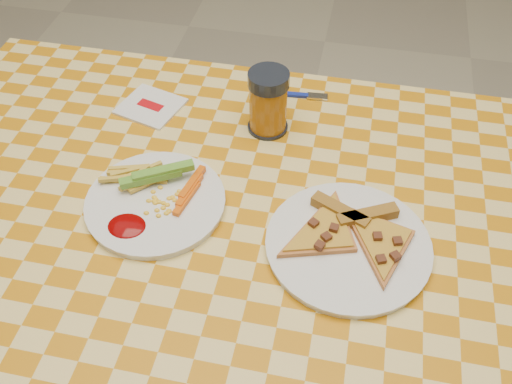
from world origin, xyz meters
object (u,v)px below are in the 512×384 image
table (236,250)px  plate_left (156,203)px  plate_right (348,246)px  drink_glass (268,102)px

table → plate_left: bearing=175.5°
table → plate_right: size_ratio=4.96×
plate_left → plate_right: bearing=-4.4°
table → plate_left: (-0.14, 0.01, 0.08)m
plate_right → drink_glass: 0.32m
table → plate_left: 0.16m
plate_right → drink_glass: size_ratio=2.04×
drink_glass → plate_left: bearing=-121.9°
table → drink_glass: bearing=88.2°
table → drink_glass: 0.28m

